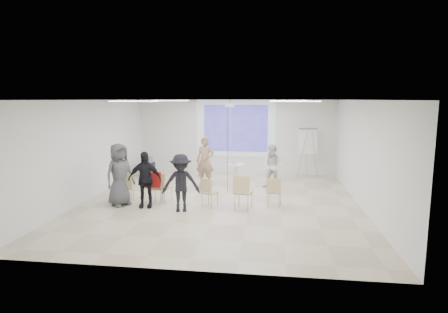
# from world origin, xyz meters

# --- Properties ---
(floor) EXTENTS (8.00, 9.00, 0.10)m
(floor) POSITION_xyz_m (0.00, 0.00, -0.05)
(floor) COLOR beige
(floor) RESTS_ON ground
(ceiling) EXTENTS (8.00, 9.00, 0.10)m
(ceiling) POSITION_xyz_m (0.00, 0.00, 3.05)
(ceiling) COLOR white
(ceiling) RESTS_ON wall_back
(wall_back) EXTENTS (8.00, 0.10, 3.00)m
(wall_back) POSITION_xyz_m (0.00, 4.55, 1.50)
(wall_back) COLOR silver
(wall_back) RESTS_ON floor
(wall_left) EXTENTS (0.10, 9.00, 3.00)m
(wall_left) POSITION_xyz_m (-4.05, 0.00, 1.50)
(wall_left) COLOR silver
(wall_left) RESTS_ON floor
(wall_right) EXTENTS (0.10, 9.00, 3.00)m
(wall_right) POSITION_xyz_m (4.05, 0.00, 1.50)
(wall_right) COLOR silver
(wall_right) RESTS_ON floor
(projection_halo) EXTENTS (3.20, 0.01, 2.30)m
(projection_halo) POSITION_xyz_m (0.00, 4.49, 1.85)
(projection_halo) COLOR silver
(projection_halo) RESTS_ON wall_back
(projection_image) EXTENTS (2.60, 0.01, 1.90)m
(projection_image) POSITION_xyz_m (0.00, 4.47, 1.85)
(projection_image) COLOR #3C35B4
(projection_image) RESTS_ON wall_back
(pedestal_table) EXTENTS (0.70, 0.70, 0.78)m
(pedestal_table) POSITION_xyz_m (0.25, 2.26, 0.43)
(pedestal_table) COLOR white
(pedestal_table) RESTS_ON floor
(player_left) EXTENTS (0.77, 0.56, 1.98)m
(player_left) POSITION_xyz_m (-0.82, 2.01, 0.99)
(player_left) COLOR #A47B64
(player_left) RESTS_ON floor
(player_right) EXTENTS (0.97, 0.87, 1.69)m
(player_right) POSITION_xyz_m (1.52, 1.96, 0.84)
(player_right) COLOR white
(player_right) RESTS_ON floor
(controller_left) EXTENTS (0.05, 0.12, 0.04)m
(controller_left) POSITION_xyz_m (-0.64, 2.26, 1.31)
(controller_left) COLOR silver
(controller_left) RESTS_ON player_left
(controller_right) EXTENTS (0.07, 0.11, 0.04)m
(controller_right) POSITION_xyz_m (1.34, 2.21, 1.14)
(controller_right) COLOR silver
(controller_right) RESTS_ON player_right
(chair_far_left) EXTENTS (0.48, 0.51, 0.88)m
(chair_far_left) POSITION_xyz_m (-2.75, -0.41, 0.52)
(chair_far_left) COLOR tan
(chair_far_left) RESTS_ON floor
(chair_left_mid) EXTENTS (0.45, 0.48, 0.82)m
(chair_left_mid) POSITION_xyz_m (-1.89, -0.29, 0.49)
(chair_left_mid) COLOR tan
(chair_left_mid) RESTS_ON floor
(chair_left_inner) EXTENTS (0.56, 0.58, 0.90)m
(chair_left_inner) POSITION_xyz_m (-1.70, -0.28, 0.53)
(chair_left_inner) COLOR tan
(chair_left_inner) RESTS_ON floor
(chair_center) EXTENTS (0.53, 0.55, 0.84)m
(chair_center) POSITION_xyz_m (-0.27, -0.56, 0.50)
(chair_center) COLOR tan
(chair_center) RESTS_ON floor
(chair_right_inner) EXTENTS (0.56, 0.58, 0.98)m
(chair_right_inner) POSITION_xyz_m (0.71, -0.75, 0.58)
(chair_right_inner) COLOR tan
(chair_right_inner) RESTS_ON floor
(chair_right_far) EXTENTS (0.45, 0.48, 0.85)m
(chair_right_far) POSITION_xyz_m (1.56, -0.32, 0.51)
(chair_right_far) COLOR tan
(chair_right_far) RESTS_ON floor
(red_jacket) EXTENTS (0.48, 0.19, 0.44)m
(red_jacket) POSITION_xyz_m (-1.91, -0.44, 0.72)
(red_jacket) COLOR #A41714
(red_jacket) RESTS_ON chair_left_mid
(laptop) EXTENTS (0.40, 0.35, 0.03)m
(laptop) POSITION_xyz_m (-1.67, -0.19, 0.48)
(laptop) COLOR black
(laptop) RESTS_ON chair_left_inner
(audience_left) EXTENTS (1.12, 0.75, 1.82)m
(audience_left) POSITION_xyz_m (-2.04, -0.76, 0.91)
(audience_left) COLOR black
(audience_left) RESTS_ON floor
(audience_mid) EXTENTS (1.26, 0.86, 1.78)m
(audience_mid) POSITION_xyz_m (-0.94, -1.02, 0.89)
(audience_mid) COLOR black
(audience_mid) RESTS_ON floor
(audience_outer) EXTENTS (1.09, 1.17, 2.01)m
(audience_outer) POSITION_xyz_m (-2.81, -0.66, 1.00)
(audience_outer) COLOR #515156
(audience_outer) RESTS_ON floor
(flipchart_easel) EXTENTS (0.83, 0.64, 1.95)m
(flipchart_easel) POSITION_xyz_m (2.83, 3.83, 1.44)
(flipchart_easel) COLOR #95989E
(flipchart_easel) RESTS_ON floor
(av_cart) EXTENTS (0.58, 0.49, 0.80)m
(av_cart) POSITION_xyz_m (-3.34, 3.28, 0.37)
(av_cart) COLOR black
(av_cart) RESTS_ON floor
(ceiling_projector) EXTENTS (0.30, 0.25, 3.00)m
(ceiling_projector) POSITION_xyz_m (0.10, 1.49, 2.69)
(ceiling_projector) COLOR white
(ceiling_projector) RESTS_ON ceiling
(fluor_panel_nw) EXTENTS (1.20, 0.30, 0.02)m
(fluor_panel_nw) POSITION_xyz_m (-2.00, 2.00, 2.97)
(fluor_panel_nw) COLOR white
(fluor_panel_nw) RESTS_ON ceiling
(fluor_panel_ne) EXTENTS (1.20, 0.30, 0.02)m
(fluor_panel_ne) POSITION_xyz_m (2.00, 2.00, 2.97)
(fluor_panel_ne) COLOR white
(fluor_panel_ne) RESTS_ON ceiling
(fluor_panel_sw) EXTENTS (1.20, 0.30, 0.02)m
(fluor_panel_sw) POSITION_xyz_m (-2.00, -1.50, 2.97)
(fluor_panel_sw) COLOR white
(fluor_panel_sw) RESTS_ON ceiling
(fluor_panel_se) EXTENTS (1.20, 0.30, 0.02)m
(fluor_panel_se) POSITION_xyz_m (2.00, -1.50, 2.97)
(fluor_panel_se) COLOR white
(fluor_panel_se) RESTS_ON ceiling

